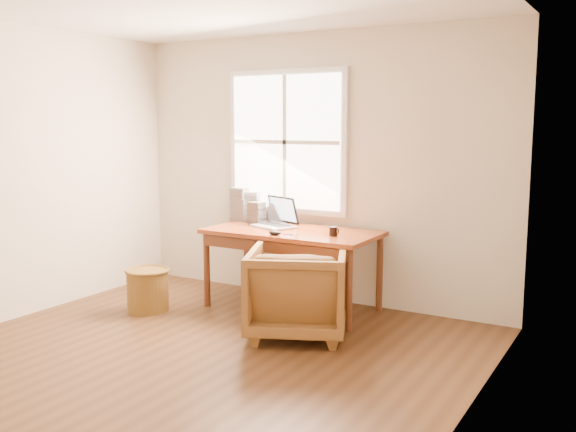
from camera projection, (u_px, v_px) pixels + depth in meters
name	position (u px, v px, depth m)	size (l,w,h in m)	color
room_shell	(174.00, 184.00, 4.48)	(4.04, 4.54, 2.64)	#4D301A
desk	(292.00, 232.00, 5.96)	(1.60, 0.80, 0.04)	brown
armchair	(297.00, 292.00, 5.26)	(0.79, 0.81, 0.74)	brown
wicker_stool	(148.00, 291.00, 5.97)	(0.38, 0.38, 0.38)	brown
laptop	(274.00, 213.00, 6.09)	(0.37, 0.39, 0.28)	#AFB1B6
mouse	(275.00, 233.00, 5.70)	(0.12, 0.07, 0.04)	black
coffee_mug	(333.00, 231.00, 5.66)	(0.07, 0.07, 0.08)	black
cd_stack_a	(252.00, 206.00, 6.50)	(0.15, 0.13, 0.30)	silver
cd_stack_b	(257.00, 213.00, 6.30)	(0.14, 0.12, 0.22)	#222327
cd_stack_c	(240.00, 204.00, 6.51)	(0.15, 0.13, 0.34)	#9695A1
cd_stack_d	(278.00, 213.00, 6.39)	(0.16, 0.14, 0.20)	silver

